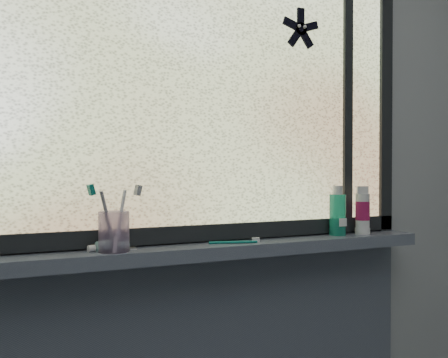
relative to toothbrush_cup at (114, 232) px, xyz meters
name	(u,v)px	position (x,y,z in m)	size (l,w,h in m)	color
wall_back	(186,168)	(0.24, 0.09, 0.17)	(3.00, 0.01, 2.50)	#9EA3A8
windowsill	(195,252)	(0.24, 0.02, -0.08)	(1.62, 0.14, 0.04)	#4C5466
window_pane	(188,77)	(0.24, 0.07, 0.45)	(1.50, 0.01, 1.00)	silver
frame_bottom	(189,233)	(0.24, 0.06, -0.03)	(1.60, 0.03, 0.05)	black
frame_right	(384,93)	(1.02, 0.06, 0.45)	(0.05, 0.03, 1.10)	black
frame_mullion	(347,90)	(0.84, 0.06, 0.45)	(0.04, 0.03, 1.00)	black
starfish_sticker	(301,29)	(0.64, 0.06, 0.64)	(0.15, 0.02, 0.15)	black
toothpaste_tube	(112,245)	(0.00, 0.02, -0.04)	(0.16, 0.03, 0.03)	silver
toothbrush_cup	(114,232)	(0.00, 0.00, 0.00)	(0.08, 0.08, 0.11)	#AB90BF
toothbrush_lying	(233,241)	(0.36, 0.00, -0.05)	(0.18, 0.02, 0.01)	#0C6E63
mouthwash_bottle	(338,210)	(0.78, 0.02, 0.03)	(0.06, 0.06, 0.14)	#20A987
cream_tube	(363,209)	(0.87, 0.01, 0.03)	(0.05, 0.05, 0.12)	silver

